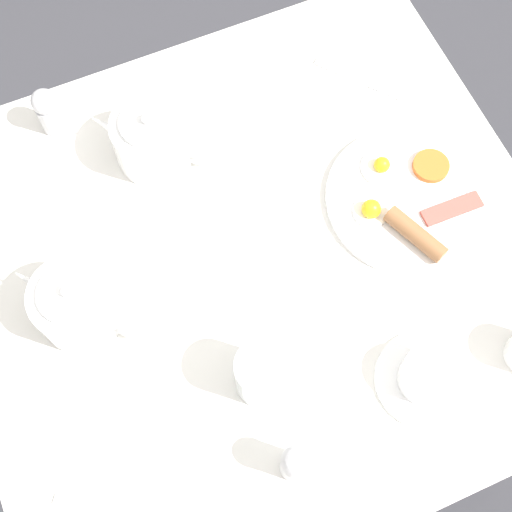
{
  "coord_description": "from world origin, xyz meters",
  "views": [
    {
      "loc": [
        0.38,
        -0.16,
        1.78
      ],
      "look_at": [
        0.0,
        0.0,
        0.76
      ],
      "focal_mm": 50.0,
      "sensor_mm": 36.0,
      "label": 1
    }
  ],
  "objects_px": {
    "teacup_with_saucer_left": "(428,376)",
    "pepper_grinder": "(48,110)",
    "salt_grinder": "(295,463)",
    "water_glass_tall": "(262,374)",
    "teapot_far": "(77,305)",
    "fork_by_plate": "(360,80)",
    "teapot_near": "(153,140)",
    "breakfast_plate": "(408,201)"
  },
  "relations": [
    {
      "from": "teacup_with_saucer_left",
      "to": "pepper_grinder",
      "type": "height_order",
      "value": "pepper_grinder"
    },
    {
      "from": "pepper_grinder",
      "to": "salt_grinder",
      "type": "xyz_separation_m",
      "value": [
        0.67,
        0.14,
        0.0
      ]
    },
    {
      "from": "water_glass_tall",
      "to": "pepper_grinder",
      "type": "distance_m",
      "value": 0.56
    },
    {
      "from": "teapot_far",
      "to": "teacup_with_saucer_left",
      "type": "height_order",
      "value": "teapot_far"
    },
    {
      "from": "water_glass_tall",
      "to": "fork_by_plate",
      "type": "relative_size",
      "value": 0.69
    },
    {
      "from": "teapot_far",
      "to": "water_glass_tall",
      "type": "distance_m",
      "value": 0.29
    },
    {
      "from": "teapot_near",
      "to": "teapot_far",
      "type": "height_order",
      "value": "same"
    },
    {
      "from": "water_glass_tall",
      "to": "salt_grinder",
      "type": "height_order",
      "value": "water_glass_tall"
    },
    {
      "from": "water_glass_tall",
      "to": "teacup_with_saucer_left",
      "type": "bearing_deg",
      "value": 67.4
    },
    {
      "from": "fork_by_plate",
      "to": "water_glass_tall",
      "type": "bearing_deg",
      "value": -41.24
    },
    {
      "from": "salt_grinder",
      "to": "fork_by_plate",
      "type": "relative_size",
      "value": 0.67
    },
    {
      "from": "breakfast_plate",
      "to": "teapot_far",
      "type": "bearing_deg",
      "value": -92.65
    },
    {
      "from": "teapot_near",
      "to": "fork_by_plate",
      "type": "relative_size",
      "value": 1.2
    },
    {
      "from": "breakfast_plate",
      "to": "pepper_grinder",
      "type": "bearing_deg",
      "value": -127.15
    },
    {
      "from": "pepper_grinder",
      "to": "fork_by_plate",
      "type": "bearing_deg",
      "value": 77.09
    },
    {
      "from": "teacup_with_saucer_left",
      "to": "salt_grinder",
      "type": "relative_size",
      "value": 1.53
    },
    {
      "from": "teapot_near",
      "to": "teacup_with_saucer_left",
      "type": "height_order",
      "value": "teapot_near"
    },
    {
      "from": "salt_grinder",
      "to": "fork_by_plate",
      "type": "xyz_separation_m",
      "value": [
        -0.55,
        0.38,
        -0.05
      ]
    },
    {
      "from": "teapot_far",
      "to": "breakfast_plate",
      "type": "bearing_deg",
      "value": -133.93
    },
    {
      "from": "water_glass_tall",
      "to": "pepper_grinder",
      "type": "bearing_deg",
      "value": -164.53
    },
    {
      "from": "water_glass_tall",
      "to": "pepper_grinder",
      "type": "height_order",
      "value": "water_glass_tall"
    },
    {
      "from": "water_glass_tall",
      "to": "teapot_far",
      "type": "bearing_deg",
      "value": -133.89
    },
    {
      "from": "teapot_near",
      "to": "pepper_grinder",
      "type": "bearing_deg",
      "value": -1.51
    },
    {
      "from": "teacup_with_saucer_left",
      "to": "salt_grinder",
      "type": "height_order",
      "value": "salt_grinder"
    },
    {
      "from": "water_glass_tall",
      "to": "salt_grinder",
      "type": "relative_size",
      "value": 1.04
    },
    {
      "from": "teapot_near",
      "to": "fork_by_plate",
      "type": "height_order",
      "value": "teapot_near"
    },
    {
      "from": "teacup_with_saucer_left",
      "to": "teapot_far",
      "type": "bearing_deg",
      "value": -124.28
    },
    {
      "from": "teapot_near",
      "to": "water_glass_tall",
      "type": "distance_m",
      "value": 0.42
    },
    {
      "from": "teapot_near",
      "to": "salt_grinder",
      "type": "bearing_deg",
      "value": 129.52
    },
    {
      "from": "breakfast_plate",
      "to": "teapot_near",
      "type": "bearing_deg",
      "value": -125.6
    },
    {
      "from": "breakfast_plate",
      "to": "water_glass_tall",
      "type": "distance_m",
      "value": 0.38
    },
    {
      "from": "breakfast_plate",
      "to": "fork_by_plate",
      "type": "relative_size",
      "value": 1.86
    },
    {
      "from": "breakfast_plate",
      "to": "salt_grinder",
      "type": "bearing_deg",
      "value": -48.16
    },
    {
      "from": "breakfast_plate",
      "to": "water_glass_tall",
      "type": "bearing_deg",
      "value": -62.16
    },
    {
      "from": "teapot_near",
      "to": "water_glass_tall",
      "type": "relative_size",
      "value": 1.73
    },
    {
      "from": "teacup_with_saucer_left",
      "to": "water_glass_tall",
      "type": "bearing_deg",
      "value": -112.6
    },
    {
      "from": "breakfast_plate",
      "to": "teapot_near",
      "type": "distance_m",
      "value": 0.42
    },
    {
      "from": "pepper_grinder",
      "to": "salt_grinder",
      "type": "relative_size",
      "value": 1.0
    },
    {
      "from": "breakfast_plate",
      "to": "teapot_far",
      "type": "relative_size",
      "value": 1.59
    },
    {
      "from": "teapot_far",
      "to": "salt_grinder",
      "type": "relative_size",
      "value": 1.76
    },
    {
      "from": "breakfast_plate",
      "to": "pepper_grinder",
      "type": "height_order",
      "value": "pepper_grinder"
    },
    {
      "from": "pepper_grinder",
      "to": "water_glass_tall",
      "type": "bearing_deg",
      "value": 15.47
    }
  ]
}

